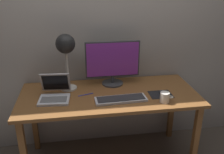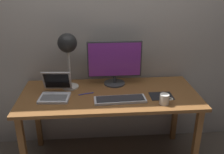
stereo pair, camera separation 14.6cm
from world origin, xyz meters
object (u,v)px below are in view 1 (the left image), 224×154
object	(u,v)px
monitor	(113,62)
desk_lamp	(66,48)
coffee_mug	(165,97)
pen	(86,94)
keyboard_main	(121,99)
mouse	(163,93)
laptop	(55,91)

from	to	relation	value
monitor	desk_lamp	distance (m)	0.46
coffee_mug	pen	distance (m)	0.69
keyboard_main	mouse	size ratio (longest dim) A/B	4.64
desk_lamp	coffee_mug	bearing A→B (deg)	-26.01
monitor	laptop	xyz separation A→B (m)	(-0.54, -0.21, -0.17)
laptop	desk_lamp	world-z (taller)	desk_lamp
keyboard_main	coffee_mug	size ratio (longest dim) A/B	3.93
mouse	coffee_mug	world-z (taller)	coffee_mug
keyboard_main	mouse	world-z (taller)	mouse
keyboard_main	coffee_mug	bearing A→B (deg)	-13.25
laptop	coffee_mug	world-z (taller)	laptop
mouse	pen	world-z (taller)	mouse
monitor	pen	world-z (taller)	monitor
desk_lamp	monitor	bearing A→B (deg)	6.36
laptop	mouse	world-z (taller)	laptop
monitor	desk_lamp	size ratio (longest dim) A/B	0.99
laptop	desk_lamp	xyz separation A→B (m)	(0.11, 0.17, 0.34)
monitor	desk_lamp	bearing A→B (deg)	-173.64
pen	coffee_mug	bearing A→B (deg)	-20.02
coffee_mug	monitor	bearing A→B (deg)	130.57
keyboard_main	coffee_mug	distance (m)	0.37
mouse	desk_lamp	bearing A→B (deg)	162.99
desk_lamp	laptop	bearing A→B (deg)	-124.27
laptop	mouse	distance (m)	0.95
laptop	mouse	bearing A→B (deg)	-5.43
desk_lamp	mouse	world-z (taller)	desk_lamp
laptop	coffee_mug	size ratio (longest dim) A/B	2.65
monitor	pen	xyz separation A→B (m)	(-0.28, -0.20, -0.23)
keyboard_main	laptop	size ratio (longest dim) A/B	1.48
keyboard_main	desk_lamp	bearing A→B (deg)	145.29
laptop	desk_lamp	bearing A→B (deg)	55.73
desk_lamp	mouse	distance (m)	0.95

